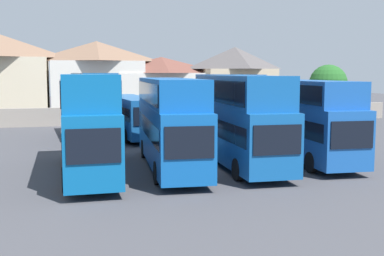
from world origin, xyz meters
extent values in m
plane|color=#424247|center=(0.00, 18.00, 0.00)|extent=(140.00, 140.00, 0.00)
cube|color=gray|center=(0.00, 23.97, 0.90)|extent=(56.00, 0.50, 1.80)
cube|color=#0C5A9B|center=(-6.33, -0.25, 1.93)|extent=(2.58, 11.27, 3.14)
cube|color=black|center=(-6.27, -5.89, 2.30)|extent=(2.16, 0.11, 1.41)
cube|color=black|center=(-6.33, -0.25, 2.30)|extent=(2.61, 10.37, 0.99)
cube|color=#0C5A9B|center=(-6.33, 0.03, 4.31)|extent=(2.53, 10.71, 1.62)
cube|color=black|center=(-6.33, 0.03, 4.31)|extent=(2.61, 10.15, 1.14)
cylinder|color=black|center=(-5.16, -3.72, 0.55)|extent=(0.31, 1.10, 1.10)
cylinder|color=black|center=(-7.42, -3.75, 0.55)|extent=(0.31, 1.10, 1.10)
cylinder|color=black|center=(-5.24, 3.25, 0.55)|extent=(0.31, 1.10, 1.10)
cylinder|color=black|center=(-7.50, 3.22, 0.55)|extent=(0.31, 1.10, 1.10)
cube|color=#1054A5|center=(-1.91, 0.27, 1.90)|extent=(3.20, 11.96, 3.09)
cube|color=black|center=(-2.30, -5.65, 2.27)|extent=(2.14, 0.22, 1.39)
cube|color=black|center=(-1.91, 0.27, 2.27)|extent=(3.18, 11.02, 0.97)
cube|color=#1054A5|center=(-1.89, 0.57, 4.17)|extent=(3.11, 11.37, 1.45)
cube|color=black|center=(-1.89, 0.57, 4.17)|extent=(3.16, 10.78, 1.01)
cylinder|color=black|center=(-1.03, -3.46, 0.55)|extent=(0.37, 1.12, 1.10)
cylinder|color=black|center=(-3.26, -3.31, 0.55)|extent=(0.37, 1.12, 1.10)
cylinder|color=black|center=(-0.55, 3.86, 0.55)|extent=(0.37, 1.12, 1.10)
cylinder|color=black|center=(-2.78, 4.01, 0.55)|extent=(0.37, 1.12, 1.10)
cube|color=#13539A|center=(1.91, -0.34, 1.86)|extent=(2.87, 10.32, 3.01)
cube|color=black|center=(1.77, -5.48, 2.22)|extent=(2.28, 0.14, 1.35)
cube|color=black|center=(1.91, -0.34, 2.22)|extent=(2.89, 9.51, 0.95)
cube|color=#13539A|center=(1.92, -0.08, 4.21)|extent=(2.80, 9.81, 1.68)
cube|color=black|center=(1.92, -0.08, 4.21)|extent=(2.88, 9.30, 1.18)
cylinder|color=black|center=(3.02, -3.55, 0.55)|extent=(0.33, 1.11, 1.10)
cylinder|color=black|center=(0.64, -3.48, 0.55)|extent=(0.33, 1.11, 1.10)
cylinder|color=black|center=(3.19, 2.81, 0.55)|extent=(0.33, 1.11, 1.10)
cylinder|color=black|center=(0.81, 2.87, 0.55)|extent=(0.33, 1.11, 1.10)
cube|color=#1A53A5|center=(6.30, 0.40, 1.85)|extent=(3.05, 10.18, 2.99)
cube|color=black|center=(6.04, -4.65, 2.21)|extent=(2.23, 0.20, 1.35)
cube|color=black|center=(6.30, 0.40, 2.21)|extent=(3.05, 9.38, 0.94)
cube|color=#1A53A5|center=(6.31, 0.65, 4.05)|extent=(2.97, 9.67, 1.41)
cube|color=black|center=(6.31, 0.65, 4.05)|extent=(3.04, 9.17, 0.99)
cylinder|color=black|center=(7.30, -2.78, 0.55)|extent=(0.36, 1.11, 1.10)
cylinder|color=black|center=(4.98, -2.66, 0.55)|extent=(0.36, 1.11, 1.10)
cylinder|color=black|center=(7.63, 3.45, 0.55)|extent=(0.36, 1.11, 1.10)
cylinder|color=black|center=(5.30, 3.57, 0.55)|extent=(0.36, 1.11, 1.10)
cube|color=#1C60A6|center=(-5.32, 13.95, 1.93)|extent=(3.31, 10.71, 3.14)
cube|color=black|center=(-4.92, 8.67, 2.31)|extent=(2.21, 0.25, 1.41)
cube|color=black|center=(-5.32, 13.95, 2.31)|extent=(3.28, 9.87, 0.99)
cube|color=#1C60A6|center=(-5.34, 14.22, 4.34)|extent=(3.22, 10.18, 1.68)
cube|color=black|center=(-5.34, 14.22, 4.34)|extent=(3.27, 9.66, 1.17)
cylinder|color=black|center=(-3.92, 10.78, 0.55)|extent=(0.38, 1.12, 1.10)
cylinder|color=black|center=(-6.23, 10.61, 0.55)|extent=(0.38, 1.12, 1.10)
cylinder|color=black|center=(-4.42, 17.30, 0.55)|extent=(0.38, 1.12, 1.10)
cylinder|color=black|center=(-6.72, 17.13, 0.55)|extent=(0.38, 1.12, 1.10)
cube|color=#18569A|center=(-2.26, 13.88, 1.81)|extent=(3.38, 11.14, 2.91)
cube|color=black|center=(-1.79, 8.40, 2.16)|extent=(2.14, 0.27, 1.31)
cube|color=black|center=(-2.26, 13.88, 2.16)|extent=(3.34, 10.27, 0.92)
cylinder|color=black|center=(-0.85, 10.59, 0.55)|extent=(0.39, 1.12, 1.10)
cylinder|color=black|center=(-3.09, 10.40, 0.55)|extent=(0.39, 1.12, 1.10)
cylinder|color=black|center=(-1.44, 17.37, 0.55)|extent=(0.39, 1.12, 1.10)
cylinder|color=black|center=(-3.68, 17.17, 0.55)|extent=(0.39, 1.12, 1.10)
cube|color=#18619B|center=(2.28, 13.82, 1.86)|extent=(3.34, 11.61, 3.00)
cube|color=black|center=(2.66, 8.08, 2.22)|extent=(2.28, 0.23, 1.35)
cube|color=black|center=(2.28, 13.82, 2.22)|extent=(3.32, 10.70, 0.94)
cylinder|color=black|center=(3.71, 10.35, 0.55)|extent=(0.37, 1.12, 1.10)
cylinder|color=black|center=(1.33, 10.19, 0.55)|extent=(0.37, 1.12, 1.10)
cylinder|color=black|center=(3.24, 17.44, 0.55)|extent=(0.37, 1.12, 1.10)
cylinder|color=black|center=(0.86, 17.28, 0.55)|extent=(0.37, 1.12, 1.10)
cube|color=#1A5AA5|center=(6.03, 14.24, 1.91)|extent=(2.97, 11.13, 3.11)
cube|color=black|center=(6.25, 8.70, 2.28)|extent=(2.23, 0.17, 1.40)
cube|color=black|center=(6.03, 14.24, 2.28)|extent=(2.97, 10.25, 0.98)
cube|color=#1A5AA5|center=(6.02, 14.51, 4.26)|extent=(2.89, 10.58, 1.59)
cube|color=black|center=(6.02, 14.51, 4.26)|extent=(2.96, 10.03, 1.12)
cylinder|color=black|center=(7.33, 10.86, 0.55)|extent=(0.34, 1.11, 1.10)
cylinder|color=black|center=(5.00, 10.77, 0.55)|extent=(0.34, 1.11, 1.10)
cylinder|color=black|center=(7.06, 17.70, 0.55)|extent=(0.34, 1.11, 1.10)
cylinder|color=black|center=(4.73, 17.61, 0.55)|extent=(0.34, 1.11, 1.10)
cube|color=beige|center=(-14.59, 33.24, 3.46)|extent=(10.29, 6.93, 6.93)
cube|color=silver|center=(-3.87, 33.31, 3.28)|extent=(10.39, 7.15, 6.56)
pyramid|color=brown|center=(-3.87, 33.31, 7.73)|extent=(10.91, 7.50, 2.33)
cube|color=silver|center=(3.78, 33.01, 2.60)|extent=(10.77, 6.78, 5.19)
pyramid|color=brown|center=(3.78, 33.01, 6.15)|extent=(11.31, 7.12, 1.91)
cube|color=#C6B293|center=(12.78, 31.96, 2.84)|extent=(8.47, 7.50, 5.68)
pyramid|color=#514C4C|center=(12.78, 31.96, 7.03)|extent=(8.89, 7.88, 2.69)
cylinder|color=brown|center=(19.90, 21.97, 1.33)|extent=(0.43, 0.43, 2.66)
sphere|color=#235B23|center=(19.90, 21.97, 4.07)|extent=(4.04, 4.04, 4.04)
camera|label=1|loc=(-7.17, -25.35, 5.18)|focal=45.61mm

